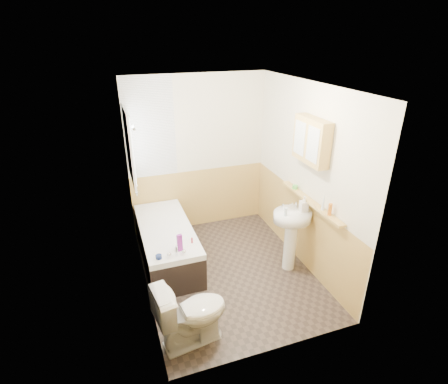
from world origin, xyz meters
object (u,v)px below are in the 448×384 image
at_px(sink, 291,228).
at_px(bathtub, 167,243).
at_px(pine_shelf, 310,202).
at_px(medicine_cabinet, 311,141).
at_px(toilet, 191,313).

bearing_deg(sink, bathtub, 142.51).
height_order(pine_shelf, medicine_cabinet, medicine_cabinet).
bearing_deg(toilet, bathtub, -9.45).
bearing_deg(sink, pine_shelf, -31.89).
relative_size(bathtub, medicine_cabinet, 2.68).
xyz_separation_m(toilet, pine_shelf, (1.80, 0.73, 0.66)).
relative_size(pine_shelf, medicine_cabinet, 2.19).
distance_m(toilet, sink, 1.81).
xyz_separation_m(sink, pine_shelf, (0.20, -0.07, 0.40)).
xyz_separation_m(bathtub, medicine_cabinet, (1.74, -0.72, 1.54)).
xyz_separation_m(sink, medicine_cabinet, (0.17, 0.02, 1.20)).
bearing_deg(sink, medicine_cabinet, -7.06).
height_order(bathtub, medicine_cabinet, medicine_cabinet).
xyz_separation_m(pine_shelf, medicine_cabinet, (-0.03, 0.09, 0.79)).
distance_m(bathtub, sink, 1.77).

